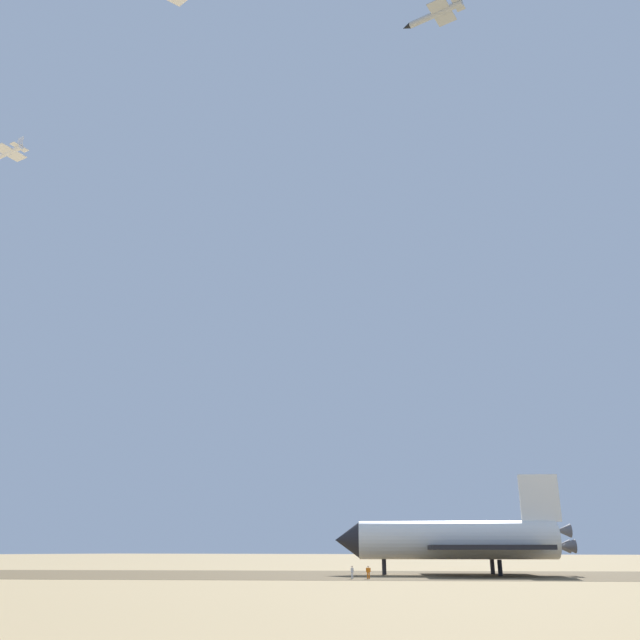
% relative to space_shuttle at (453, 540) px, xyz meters
% --- Properties ---
extents(ground_plane, '(1200.00, 1200.00, 0.00)m').
position_rel_space_shuttle_xyz_m(ground_plane, '(-2.83, -2.73, -5.35)').
color(ground_plane, tan).
extents(runway_strip, '(428.52, 191.82, 0.02)m').
position_rel_space_shuttle_xyz_m(runway_strip, '(-0.50, -0.18, -5.34)').
color(runway_strip, brown).
rests_on(runway_strip, ground).
extents(space_shuttle, '(37.98, 28.71, 15.80)m').
position_rel_space_shuttle_xyz_m(space_shuttle, '(0.00, 0.00, 0.00)').
color(space_shuttle, white).
rests_on(space_shuttle, ground).
extents(chase_jet_lead, '(15.22, 8.36, 4.00)m').
position_rel_space_shuttle_xyz_m(chase_jet_lead, '(117.10, 7.50, 102.73)').
color(chase_jet_lead, silver).
extents(chase_jet_left_wing, '(15.29, 8.51, 4.00)m').
position_rel_space_shuttle_xyz_m(chase_jet_left_wing, '(-1.63, -8.85, 117.36)').
color(chase_jet_left_wing, '#999EA3').
extents(ground_crew_near_nose, '(0.63, 0.34, 1.73)m').
position_rel_space_shuttle_xyz_m(ground_crew_near_nose, '(7.35, 20.15, -4.41)').
color(ground_crew_near_nose, orange).
rests_on(ground_crew_near_nose, ground).
extents(ground_crew_mid_fuselage, '(0.55, 0.43, 1.73)m').
position_rel_space_shuttle_xyz_m(ground_crew_mid_fuselage, '(9.47, 20.96, -4.41)').
color(ground_crew_mid_fuselage, silver).
rests_on(ground_crew_mid_fuselage, ground).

